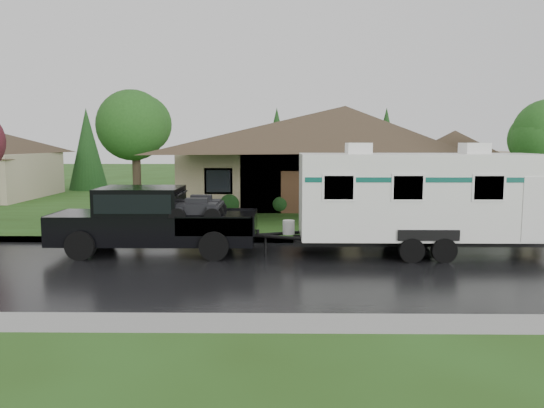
{
  "coord_description": "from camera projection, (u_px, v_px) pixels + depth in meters",
  "views": [
    {
      "loc": [
        -1.85,
        -17.13,
        3.72
      ],
      "look_at": [
        -2.09,
        2.0,
        1.44
      ],
      "focal_mm": 35.0,
      "sensor_mm": 36.0,
      "label": 1
    }
  ],
  "objects": [
    {
      "name": "travel_trailer",
      "position": [
        418.0,
        196.0,
        17.37
      ],
      "size": [
        8.17,
        2.87,
        3.67
      ],
      "color": "white",
      "rests_on": "ground"
    },
    {
      "name": "lawn",
      "position": [
        309.0,
        201.0,
        32.31
      ],
      "size": [
        140.0,
        26.0,
        0.15
      ],
      "primitive_type": "cube",
      "color": "#2B4B17",
      "rests_on": "ground"
    },
    {
      "name": "curb",
      "position": [
        328.0,
        240.0,
        19.65
      ],
      "size": [
        140.0,
        0.5,
        0.15
      ],
      "primitive_type": "cube",
      "color": "gray",
      "rests_on": "ground"
    },
    {
      "name": "ground",
      "position": [
        335.0,
        255.0,
        17.42
      ],
      "size": [
        140.0,
        140.0,
        0.0
      ],
      "primitive_type": "plane",
      "color": "#2B4B17",
      "rests_on": "ground"
    },
    {
      "name": "house_main",
      "position": [
        350.0,
        143.0,
        30.71
      ],
      "size": [
        19.44,
        10.8,
        6.9
      ],
      "color": "gray",
      "rests_on": "lawn"
    },
    {
      "name": "tree_right_green",
      "position": [
        543.0,
        139.0,
        22.82
      ],
      "size": [
        3.2,
        3.2,
        5.29
      ],
      "color": "#382B1E",
      "rests_on": "lawn"
    },
    {
      "name": "shrub_row",
      "position": [
        355.0,
        203.0,
        26.56
      ],
      "size": [
        13.6,
        1.0,
        1.0
      ],
      "color": "#143814",
      "rests_on": "lawn"
    },
    {
      "name": "pickup_truck",
      "position": [
        151.0,
        218.0,
        17.57
      ],
      "size": [
        6.62,
        2.52,
        2.21
      ],
      "color": "black",
      "rests_on": "ground"
    },
    {
      "name": "road",
      "position": [
        342.0,
        269.0,
        15.44
      ],
      "size": [
        140.0,
        8.0,
        0.01
      ],
      "primitive_type": "cube",
      "color": "black",
      "rests_on": "ground"
    },
    {
      "name": "tree_left_green",
      "position": [
        135.0,
        127.0,
        26.05
      ],
      "size": [
        3.7,
        3.7,
        6.12
      ],
      "color": "#382B1E",
      "rests_on": "lawn"
    }
  ]
}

